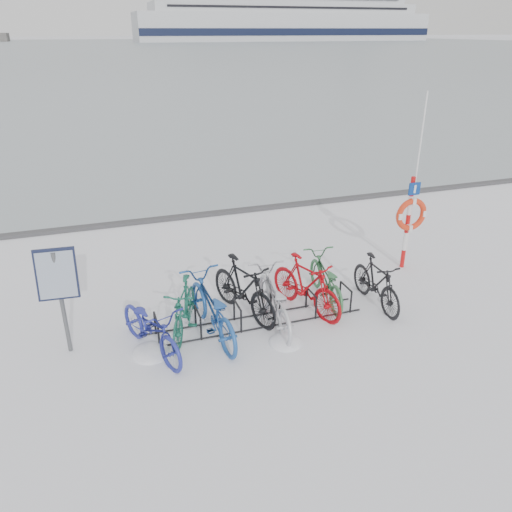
{
  "coord_description": "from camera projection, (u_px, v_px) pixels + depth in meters",
  "views": [
    {
      "loc": [
        -2.5,
        -7.39,
        4.89
      ],
      "look_at": [
        0.19,
        0.6,
        1.05
      ],
      "focal_mm": 35.0,
      "sensor_mm": 36.0,
      "label": 1
    }
  ],
  "objects": [
    {
      "name": "bike_2",
      "position": [
        211.0,
        307.0,
        8.57
      ],
      "size": [
        0.98,
        2.16,
        1.09
      ],
      "primitive_type": "imported",
      "rotation": [
        0.0,
        0.0,
        3.27
      ],
      "color": "#1E4D96",
      "rests_on": "ground"
    },
    {
      "name": "bike_6",
      "position": [
        325.0,
        277.0,
        9.76
      ],
      "size": [
        0.81,
        1.86,
        0.94
      ],
      "primitive_type": "imported",
      "rotation": [
        0.0,
        0.0,
        3.04
      ],
      "color": "#316D3F",
      "rests_on": "ground"
    },
    {
      "name": "bike_3",
      "position": [
        243.0,
        287.0,
        9.18
      ],
      "size": [
        1.13,
        1.98,
        1.15
      ],
      "primitive_type": "imported",
      "rotation": [
        0.0,
        0.0,
        0.33
      ],
      "color": "black",
      "rests_on": "ground"
    },
    {
      "name": "lifebuoy_station",
      "position": [
        411.0,
        214.0,
        10.7
      ],
      "size": [
        0.73,
        0.22,
        3.79
      ],
      "color": "red",
      "rests_on": "ground"
    },
    {
      "name": "bike_rack",
      "position": [
        257.0,
        314.0,
        9.05
      ],
      "size": [
        4.0,
        0.48,
        0.46
      ],
      "color": "black",
      "rests_on": "ground"
    },
    {
      "name": "bike_1",
      "position": [
        184.0,
        307.0,
        8.63
      ],
      "size": [
        1.1,
        1.74,
        1.02
      ],
      "primitive_type": "imported",
      "rotation": [
        0.0,
        0.0,
        -0.4
      ],
      "color": "#175945",
      "rests_on": "ground"
    },
    {
      "name": "bike_5",
      "position": [
        306.0,
        284.0,
        9.34
      ],
      "size": [
        1.11,
        1.9,
        1.1
      ],
      "primitive_type": "imported",
      "rotation": [
        0.0,
        0.0,
        0.35
      ],
      "color": "#AB0910",
      "rests_on": "ground"
    },
    {
      "name": "bike_4",
      "position": [
        274.0,
        298.0,
        8.92
      ],
      "size": [
        0.82,
        2.0,
        1.03
      ],
      "primitive_type": "imported",
      "rotation": [
        0.0,
        0.0,
        3.07
      ],
      "color": "#B6B7BE",
      "rests_on": "ground"
    },
    {
      "name": "ice_sheet",
      "position": [
        84.0,
        48.0,
        142.82
      ],
      "size": [
        400.0,
        298.0,
        0.02
      ],
      "primitive_type": "cube",
      "color": "#93A0A6",
      "rests_on": "ground"
    },
    {
      "name": "bike_0",
      "position": [
        151.0,
        326.0,
        8.13
      ],
      "size": [
        1.29,
        1.98,
        0.98
      ],
      "primitive_type": "imported",
      "rotation": [
        0.0,
        0.0,
        0.37
      ],
      "color": "navy",
      "rests_on": "ground"
    },
    {
      "name": "info_board",
      "position": [
        58.0,
        280.0,
        7.76
      ],
      "size": [
        0.63,
        0.28,
        1.85
      ],
      "rotation": [
        0.0,
        0.0,
        -0.08
      ],
      "color": "#595B5E",
      "rests_on": "ground"
    },
    {
      "name": "cruise_ferry",
      "position": [
        284.0,
        12.0,
        227.07
      ],
      "size": [
        136.64,
        25.77,
        44.9
      ],
      "color": "silver",
      "rests_on": "ground"
    },
    {
      "name": "quay_edge",
      "position": [
        190.0,
        216.0,
        14.2
      ],
      "size": [
        400.0,
        0.25,
        0.1
      ],
      "primitive_type": "cube",
      "color": "#3F3F42",
      "rests_on": "ground"
    },
    {
      "name": "snow_drifts",
      "position": [
        240.0,
        332.0,
        8.84
      ],
      "size": [
        5.23,
        1.88,
        0.22
      ],
      "color": "white",
      "rests_on": "ground"
    },
    {
      "name": "ground",
      "position": [
        257.0,
        323.0,
        9.13
      ],
      "size": [
        900.0,
        900.0,
        0.0
      ],
      "primitive_type": "plane",
      "color": "white",
      "rests_on": "ground"
    },
    {
      "name": "bike_7",
      "position": [
        376.0,
        281.0,
        9.55
      ],
      "size": [
        0.48,
        1.67,
        1.0
      ],
      "primitive_type": "imported",
      "rotation": [
        0.0,
        0.0,
        0.01
      ],
      "color": "black",
      "rests_on": "ground"
    }
  ]
}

